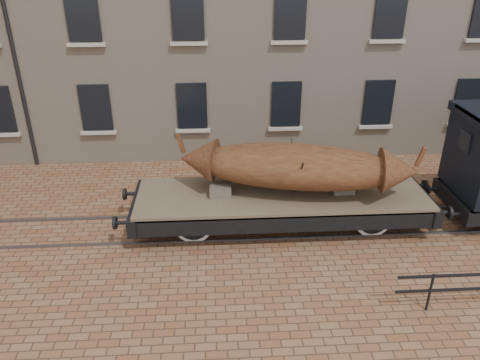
{
  "coord_description": "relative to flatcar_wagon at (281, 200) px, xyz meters",
  "views": [
    {
      "loc": [
        -1.75,
        -11.77,
        7.4
      ],
      "look_at": [
        -1.0,
        0.5,
        1.3
      ],
      "focal_mm": 35.0,
      "sensor_mm": 36.0,
      "label": 1
    }
  ],
  "objects": [
    {
      "name": "ground",
      "position": [
        -0.17,
        -0.0,
        -0.88
      ],
      "size": [
        90.0,
        90.0,
        0.0
      ],
      "primitive_type": "plane",
      "color": "brown"
    },
    {
      "name": "iron_boat",
      "position": [
        0.37,
        -0.0,
        1.06
      ],
      "size": [
        6.76,
        3.02,
        1.62
      ],
      "color": "brown",
      "rests_on": "flatcar_wagon"
    },
    {
      "name": "flatcar_wagon",
      "position": [
        0.0,
        0.0,
        0.0
      ],
      "size": [
        9.35,
        2.54,
        1.41
      ],
      "color": "brown",
      "rests_on": "ground"
    },
    {
      "name": "rail_track",
      "position": [
        -0.17,
        -0.0,
        -0.85
      ],
      "size": [
        30.0,
        1.52,
        0.06
      ],
      "color": "#59595E",
      "rests_on": "ground"
    }
  ]
}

